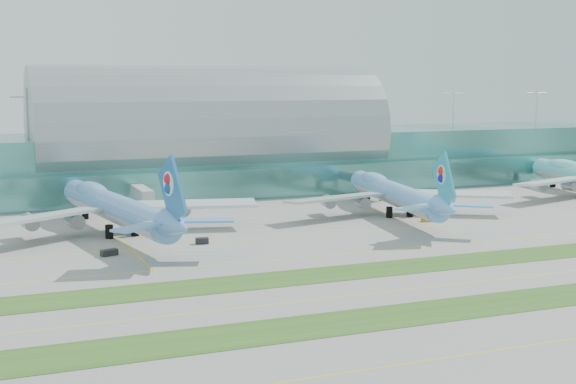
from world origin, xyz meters
name	(u,v)px	position (x,y,z in m)	size (l,w,h in m)	color
ground	(389,271)	(0.00, 0.00, 0.00)	(700.00, 700.00, 0.00)	gray
terminal	(209,150)	(0.01, 128.79, 14.23)	(340.00, 69.10, 36.00)	#3D7A75
grass_strip_near	(469,307)	(0.00, -28.00, 0.04)	(420.00, 12.00, 0.08)	#2D591E
grass_strip_far	(384,269)	(0.00, 2.00, 0.04)	(420.00, 12.00, 0.08)	#2D591E
taxiline_a	(548,343)	(0.00, -48.00, 0.01)	(420.00, 0.35, 0.01)	yellow
taxiline_b	(425,288)	(0.00, -14.00, 0.01)	(420.00, 0.35, 0.01)	yellow
taxiline_c	(350,253)	(0.00, 18.00, 0.01)	(420.00, 0.35, 0.01)	yellow
taxiline_d	(310,236)	(0.00, 40.00, 0.01)	(420.00, 0.35, 0.01)	yellow
airliner_b	(115,206)	(-44.40, 60.45, 7.07)	(72.46, 83.06, 22.93)	#659DDF
airliner_c	(394,192)	(34.72, 59.94, 6.52)	(66.89, 76.61, 21.13)	#71B6F9
gse_c	(109,253)	(-50.18, 35.35, 0.72)	(3.67, 1.69, 1.43)	black
gse_d	(202,241)	(-27.68, 40.41, 0.72)	(2.99, 1.82, 1.44)	black
gse_e	(427,219)	(37.63, 46.73, 0.59)	(2.95, 1.78, 1.18)	orange
gse_f	(416,212)	(40.47, 57.63, 0.75)	(3.52, 1.73, 1.49)	black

